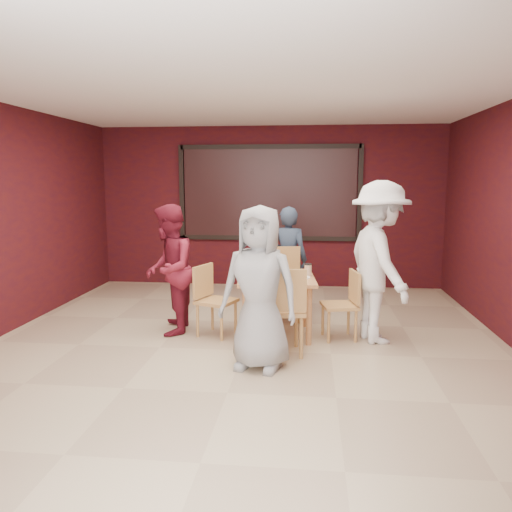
# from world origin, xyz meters

# --- Properties ---
(floor) EXTENTS (7.00, 7.00, 0.00)m
(floor) POSITION_xyz_m (0.00, 0.00, 0.00)
(floor) COLOR tan
(floor) RESTS_ON ground
(window_blinds) EXTENTS (3.00, 0.02, 1.50)m
(window_blinds) POSITION_xyz_m (0.00, 3.45, 1.65)
(window_blinds) COLOR black
(dining_table) EXTENTS (0.99, 0.99, 0.87)m
(dining_table) POSITION_xyz_m (0.32, 0.60, 0.63)
(dining_table) COLOR tan
(dining_table) RESTS_ON floor
(chair_front) EXTENTS (0.54, 0.54, 0.97)m
(chair_front) POSITION_xyz_m (0.43, -0.11, 0.55)
(chair_front) COLOR #B58646
(chair_front) RESTS_ON floor
(chair_back) EXTENTS (0.53, 0.53, 0.97)m
(chair_back) POSITION_xyz_m (0.37, 1.38, 0.55)
(chair_back) COLOR #B58646
(chair_back) RESTS_ON floor
(chair_left) EXTENTS (0.53, 0.53, 0.86)m
(chair_left) POSITION_xyz_m (-0.47, 0.55, 0.48)
(chair_left) COLOR #B58646
(chair_left) RESTS_ON floor
(chair_right) EXTENTS (0.46, 0.46, 0.82)m
(chair_right) POSITION_xyz_m (1.14, 0.56, 0.46)
(chair_right) COLOR #B58646
(chair_right) RESTS_ON floor
(diner_front) EXTENTS (0.90, 0.70, 1.64)m
(diner_front) POSITION_xyz_m (0.22, -0.47, 0.82)
(diner_front) COLOR #979797
(diner_front) RESTS_ON floor
(diner_back) EXTENTS (0.60, 0.44, 1.51)m
(diner_back) POSITION_xyz_m (0.41, 1.74, 0.76)
(diner_back) COLOR #2B384C
(diner_back) RESTS_ON floor
(diner_left) EXTENTS (0.71, 0.85, 1.59)m
(diner_left) POSITION_xyz_m (-0.99, 0.57, 0.80)
(diner_left) COLOR maroon
(diner_left) RESTS_ON floor
(diner_right) EXTENTS (1.01, 1.36, 1.87)m
(diner_right) POSITION_xyz_m (1.51, 0.52, 0.94)
(diner_right) COLOR white
(diner_right) RESTS_ON floor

